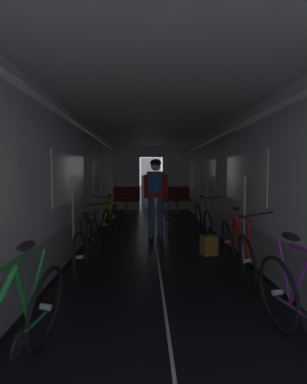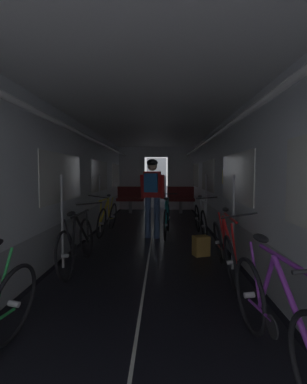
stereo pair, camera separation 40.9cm
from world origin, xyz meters
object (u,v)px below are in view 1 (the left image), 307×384
object	(u,v)px
bicycle_red	(237,246)
bicycle_yellow	(109,218)
bench_seat_far_left	(126,197)
bicycle_silver	(203,219)
bench_seat_far_right	(177,197)
person_cyclist_aisle	(156,189)
backpack_on_floor	(209,245)
bicycle_black	(89,244)
bicycle_green	(11,336)
bicycle_teal_in_aisle	(169,219)

from	to	relation	value
bicycle_red	bicycle_yellow	distance (m)	3.41
bench_seat_far_left	bicycle_silver	bearing A→B (deg)	-62.35
bench_seat_far_right	bench_seat_far_left	bearing A→B (deg)	180.00
person_cyclist_aisle	backpack_on_floor	distance (m)	1.81
bench_seat_far_right	person_cyclist_aisle	xyz separation A→B (m)	(-0.89, -3.98, 0.50)
bicycle_black	backpack_on_floor	distance (m)	2.08
person_cyclist_aisle	bicycle_red	bearing A→B (deg)	-63.67
bench_seat_far_left	bicycle_green	size ratio (longest dim) A/B	0.58
bicycle_red	bicycle_green	size ratio (longest dim) A/B	1.00
bicycle_silver	bicycle_black	size ratio (longest dim) A/B	1.00
bicycle_red	bicycle_teal_in_aisle	world-z (taller)	bicycle_red
bench_seat_far_right	bicycle_red	size ratio (longest dim) A/B	0.58
bicycle_teal_in_aisle	bench_seat_far_left	bearing A→B (deg)	108.41
bench_seat_far_left	bicycle_teal_in_aisle	bearing A→B (deg)	-71.59
bicycle_black	bicycle_green	distance (m)	2.38
bicycle_black	bicycle_red	bearing A→B (deg)	-5.10
person_cyclist_aisle	backpack_on_floor	bearing A→B (deg)	-55.54
person_cyclist_aisle	bicycle_teal_in_aisle	world-z (taller)	person_cyclist_aisle
bicycle_silver	bicycle_green	distance (m)	5.05
bicycle_green	backpack_on_floor	xyz separation A→B (m)	(1.96, 3.09, -0.21)
bicycle_silver	bicycle_yellow	distance (m)	2.16
bicycle_silver	person_cyclist_aisle	distance (m)	1.29
bicycle_red	person_cyclist_aisle	size ratio (longest dim) A/B	0.98
bicycle_green	bicycle_teal_in_aisle	xyz separation A→B (m)	(1.40, 4.65, 0.00)
bicycle_black	bicycle_yellow	size ratio (longest dim) A/B	1.00
bench_seat_far_right	person_cyclist_aisle	bearing A→B (deg)	-102.56
bicycle_red	person_cyclist_aisle	xyz separation A→B (m)	(-1.09, 2.20, 0.69)
bench_seat_far_right	bicycle_red	xyz separation A→B (m)	(0.20, -6.18, -0.19)
person_cyclist_aisle	bicycle_green	bearing A→B (deg)	-103.71
bicycle_silver	person_cyclist_aisle	bearing A→B (deg)	-170.34
bicycle_red	bicycle_silver	world-z (taller)	bicycle_red
bicycle_red	bicycle_black	distance (m)	2.15
bicycle_red	backpack_on_floor	distance (m)	0.95
bench_seat_far_right	person_cyclist_aisle	world-z (taller)	person_cyclist_aisle
bench_seat_far_right	bicycle_black	world-z (taller)	bench_seat_far_right
bicycle_yellow	bench_seat_far_left	bearing A→B (deg)	87.49
bicycle_black	bicycle_green	bearing A→B (deg)	-90.34
bicycle_red	bicycle_teal_in_aisle	distance (m)	2.58
bicycle_red	bicycle_teal_in_aisle	size ratio (longest dim) A/B	1.00
bicycle_green	person_cyclist_aisle	bearing A→B (deg)	76.29
bicycle_silver	bicycle_teal_in_aisle	distance (m)	0.76
backpack_on_floor	bicycle_teal_in_aisle	bearing A→B (deg)	109.87
bicycle_silver	backpack_on_floor	size ratio (longest dim) A/B	4.97
bicycle_yellow	bicycle_green	bearing A→B (deg)	-90.02
bicycle_black	bicycle_silver	bearing A→B (deg)	45.73
bench_seat_far_left	person_cyclist_aisle	distance (m)	4.12
person_cyclist_aisle	bicycle_teal_in_aisle	distance (m)	0.81
bicycle_yellow	bicycle_teal_in_aisle	size ratio (longest dim) A/B	1.00
bicycle_red	bicycle_black	bearing A→B (deg)	174.90
bicycle_silver	bicycle_teal_in_aisle	size ratio (longest dim) A/B	1.00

